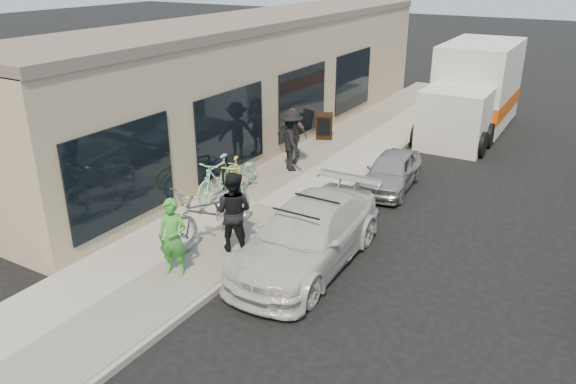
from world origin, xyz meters
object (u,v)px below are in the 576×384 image
at_px(cruiser_bike_c, 234,180).
at_px(moving_truck, 473,93).
at_px(bystander_b, 292,135).
at_px(woman_rider, 173,237).
at_px(bystander_a, 292,141).
at_px(bike_rack, 226,175).
at_px(man_standing, 233,212).
at_px(cruiser_bike_a, 218,179).
at_px(tandem_bike, 211,211).
at_px(sedan_silver, 391,171).
at_px(sedan_white, 308,235).
at_px(sandwich_board, 324,127).
at_px(cruiser_bike_b, 246,174).

bearing_deg(cruiser_bike_c, moving_truck, 45.96).
bearing_deg(cruiser_bike_c, bystander_b, 68.34).
height_order(woman_rider, bystander_a, bystander_a).
bearing_deg(bike_rack, man_standing, -50.39).
bearing_deg(bike_rack, cruiser_bike_a, -83.37).
distance_m(man_standing, cruiser_bike_c, 2.78).
xyz_separation_m(tandem_bike, bystander_a, (-0.74, 4.80, 0.22)).
bearing_deg(tandem_bike, bystander_b, 108.11).
bearing_deg(tandem_bike, sedan_silver, 73.77).
relative_size(sedan_white, woman_rider, 2.90).
xyz_separation_m(sandwich_board, cruiser_bike_a, (0.06, -6.06, 0.11)).
relative_size(sedan_silver, tandem_bike, 1.16).
relative_size(tandem_bike, cruiser_bike_a, 1.37).
xyz_separation_m(sedan_silver, woman_rider, (-1.92, -6.76, 0.43)).
bearing_deg(cruiser_bike_b, woman_rider, -90.24).
xyz_separation_m(sandwich_board, tandem_bike, (1.30, -7.96, 0.22)).
relative_size(moving_truck, cruiser_bike_c, 3.65).
bearing_deg(sandwich_board, sedan_white, -87.57).
distance_m(moving_truck, tandem_bike, 12.62).
relative_size(woman_rider, cruiser_bike_b, 0.91).
bearing_deg(cruiser_bike_b, cruiser_bike_c, -98.31).
xyz_separation_m(sedan_silver, cruiser_bike_c, (-3.11, -3.09, 0.17)).
bearing_deg(bystander_a, man_standing, 150.32).
distance_m(cruiser_bike_a, bystander_b, 3.55).
xyz_separation_m(tandem_bike, bystander_b, (-1.10, 5.43, 0.16)).
relative_size(cruiser_bike_b, cruiser_bike_c, 0.99).
distance_m(tandem_bike, cruiser_bike_c, 2.33).
height_order(sedan_silver, cruiser_bike_c, cruiser_bike_c).
bearing_deg(moving_truck, cruiser_bike_a, -111.17).
relative_size(woman_rider, bystander_a, 0.89).
bearing_deg(sandwich_board, bystander_b, -107.99).
bearing_deg(cruiser_bike_c, sedan_silver, 19.71).
xyz_separation_m(bike_rack, sedan_silver, (3.50, 2.93, -0.18)).
bearing_deg(bystander_a, cruiser_bike_b, 126.67).
relative_size(sedan_white, cruiser_bike_b, 2.64).
distance_m(woman_rider, man_standing, 1.49).
bearing_deg(woman_rider, tandem_bike, 82.09).
relative_size(sandwich_board, bystander_a, 0.51).
distance_m(cruiser_bike_c, bystander_b, 3.31).
distance_m(bike_rack, cruiser_bike_b, 0.57).
relative_size(cruiser_bike_a, cruiser_bike_c, 1.07).
bearing_deg(cruiser_bike_a, bystander_b, 83.25).
xyz_separation_m(man_standing, bystander_a, (-1.44, 4.91, 0.02)).
bearing_deg(man_standing, sedan_silver, -119.45).
bearing_deg(bystander_b, cruiser_bike_a, -97.78).
distance_m(bike_rack, cruiser_bike_c, 0.42).
bearing_deg(bystander_b, bike_rack, -98.92).
distance_m(bike_rack, sandwich_board, 5.67).
relative_size(sandwich_board, cruiser_bike_c, 0.51).
bearing_deg(sedan_white, bystander_a, 122.06).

